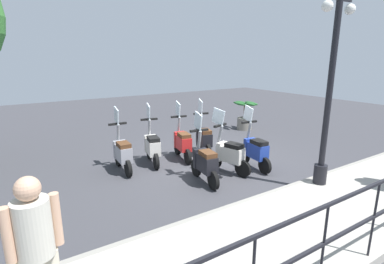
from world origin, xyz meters
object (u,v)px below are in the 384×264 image
at_px(lamp_post_near, 328,101).
at_px(scooter_near_2, 205,162).
at_px(scooter_far_2, 152,146).
at_px(scooter_far_3, 122,152).
at_px(pedestrian_distant, 36,245).
at_px(potted_palm, 245,118).
at_px(scooter_far_1, 182,142).
at_px(scooter_near_0, 255,150).
at_px(scooter_near_1, 229,154).
at_px(scooter_far_0, 204,138).

relative_size(lamp_post_near, scooter_near_2, 2.56).
relative_size(scooter_far_2, scooter_far_3, 1.00).
height_order(pedestrian_distant, scooter_far_2, pedestrian_distant).
relative_size(potted_palm, scooter_far_1, 0.69).
distance_m(lamp_post_near, scooter_far_2, 4.24).
distance_m(scooter_near_0, scooter_near_2, 1.54).
bearing_deg(scooter_far_2, scooter_near_1, -127.74).
distance_m(pedestrian_distant, scooter_far_3, 4.53).
distance_m(scooter_near_2, scooter_far_1, 1.63).
bearing_deg(potted_palm, lamp_post_near, 154.42).
height_order(potted_palm, scooter_far_1, scooter_far_1).
bearing_deg(scooter_far_2, scooter_near_2, -152.17).
distance_m(scooter_near_1, scooter_far_1, 1.49).
relative_size(potted_palm, scooter_far_2, 0.69).
height_order(lamp_post_near, potted_palm, lamp_post_near).
height_order(potted_palm, scooter_far_2, scooter_far_2).
bearing_deg(scooter_far_3, scooter_far_1, -87.45).
relative_size(scooter_near_1, scooter_far_2, 1.00).
distance_m(scooter_far_1, scooter_far_3, 1.66).
distance_m(scooter_near_0, scooter_far_1, 1.93).
bearing_deg(scooter_far_1, pedestrian_distant, 146.62).
distance_m(scooter_far_2, scooter_far_3, 0.83).
xyz_separation_m(scooter_near_0, scooter_far_1, (1.55, 1.16, 0.00)).
height_order(pedestrian_distant, scooter_far_3, pedestrian_distant).
relative_size(potted_palm, scooter_near_2, 0.69).
xyz_separation_m(scooter_far_0, scooter_far_3, (-0.01, 2.39, 0.00)).
distance_m(scooter_far_0, scooter_far_3, 2.39).
height_order(scooter_near_1, scooter_far_3, same).
relative_size(potted_palm, scooter_near_0, 0.69).
bearing_deg(scooter_near_1, scooter_near_2, 85.30).
bearing_deg(scooter_near_0, scooter_far_1, 43.57).
height_order(pedestrian_distant, scooter_far_1, pedestrian_distant).
bearing_deg(lamp_post_near, scooter_near_1, 29.43).
xyz_separation_m(scooter_near_0, scooter_near_2, (-0.04, 1.54, 0.00)).
bearing_deg(scooter_near_2, scooter_far_0, -26.65).
bearing_deg(scooter_near_2, scooter_far_1, -5.86).
relative_size(scooter_near_1, scooter_far_1, 1.00).
bearing_deg(scooter_near_0, pedestrian_distant, 121.60).
relative_size(scooter_near_0, scooter_far_1, 1.00).
xyz_separation_m(scooter_near_2, scooter_far_2, (1.70, 0.45, 0.00)).
relative_size(potted_palm, scooter_far_3, 0.69).
bearing_deg(scooter_near_1, potted_palm, -62.64).
distance_m(scooter_near_2, scooter_far_3, 2.06).
relative_size(scooter_far_0, scooter_far_1, 1.00).
bearing_deg(scooter_near_1, scooter_far_1, 1.29).
bearing_deg(scooter_near_0, scooter_near_1, 87.55).
distance_m(scooter_near_0, scooter_near_1, 0.74).
relative_size(pedestrian_distant, scooter_far_1, 1.03).
xyz_separation_m(scooter_far_0, scooter_far_2, (0.07, 1.56, 0.00)).
bearing_deg(potted_palm, scooter_near_1, 132.85).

